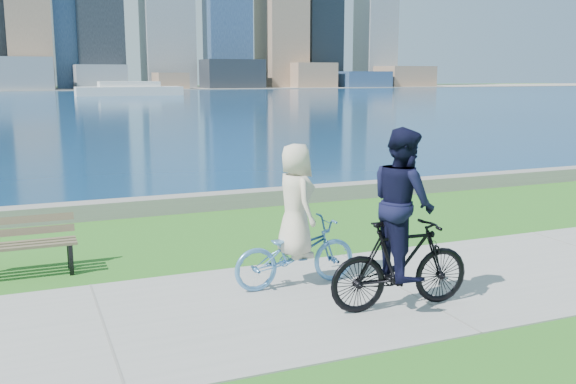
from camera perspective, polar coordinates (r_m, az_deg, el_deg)
name	(u,v)px	position (r m, az deg, el deg)	size (l,w,h in m)	color
ground	(105,331)	(7.95, -15.94, -11.82)	(320.00, 320.00, 0.00)	#24631A
concrete_path	(105,330)	(7.94, -15.94, -11.75)	(80.00, 3.50, 0.02)	gray
seawall	(68,212)	(13.84, -18.99, -1.72)	(90.00, 0.50, 0.35)	slate
bay_water	(28,100)	(79.40, -22.10, 7.56)	(320.00, 131.00, 0.01)	navy
far_shore	(24,89)	(137.37, -22.38, 8.46)	(320.00, 30.00, 0.12)	gray
ferry_far	(129,90)	(92.84, -13.93, 8.82)	(14.35, 4.10, 1.95)	silver
park_bench	(17,241)	(10.30, -22.96, -4.05)	(1.66, 0.57, 0.86)	black
cyclist_woman	(295,234)	(8.93, 0.66, -3.75)	(0.68, 1.83, 2.01)	#538ECA
cyclist_man	(402,234)	(8.15, 10.07, -3.70)	(0.76, 1.93, 2.30)	black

